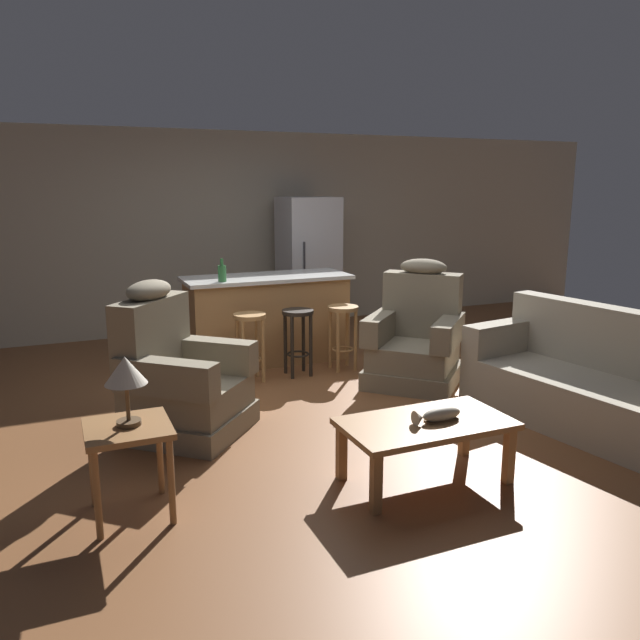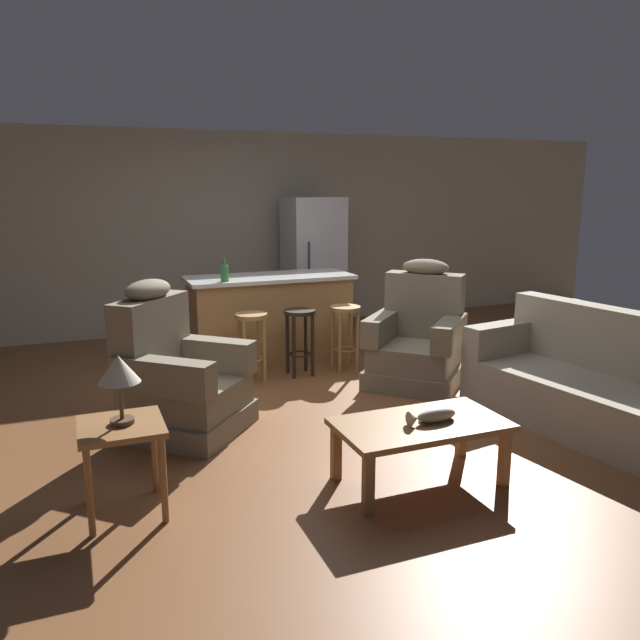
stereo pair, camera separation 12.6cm
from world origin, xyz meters
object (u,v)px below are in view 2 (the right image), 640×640
couch (589,386)px  bar_stool_right (345,326)px  table_lamp (119,372)px  recliner_near_lamp (177,379)px  bar_stool_middle (300,330)px  recliner_near_island (418,341)px  bar_stool_left (252,334)px  fish_figurine (432,416)px  kitchen_island (270,318)px  bottle_tall_green (225,273)px  coffee_table (420,430)px  end_table (122,440)px  refrigerator (313,265)px

couch → bar_stool_right: 2.47m
table_lamp → recliner_near_lamp: bearing=67.1°
recliner_near_lamp → bar_stool_middle: size_ratio=1.76×
recliner_near_island → bar_stool_left: recliner_near_island is taller
fish_figurine → kitchen_island: 3.19m
recliner_near_lamp → bar_stool_right: bearing=70.1°
bottle_tall_green → table_lamp: bearing=-115.3°
table_lamp → bar_stool_left: size_ratio=0.60×
recliner_near_lamp → bar_stool_left: bearing=90.6°
coffee_table → fish_figurine: 0.12m
end_table → table_lamp: size_ratio=1.37×
table_lamp → end_table: bearing=-164.5°
recliner_near_island → bar_stool_right: size_ratio=1.76×
kitchen_island → table_lamp: bearing=-122.2°
recliner_near_lamp → bar_stool_left: size_ratio=1.76×
fish_figurine → end_table: size_ratio=0.61×
fish_figurine → bar_stool_right: bar_stool_right is taller
couch → bottle_tall_green: bottle_tall_green is taller
bar_stool_middle → bar_stool_right: bearing=0.0°
couch → end_table: 3.59m
coffee_table → couch: size_ratio=0.55×
fish_figurine → refrigerator: (0.89, 4.39, 0.42)m
fish_figurine → bar_stool_right: size_ratio=0.50×
coffee_table → table_lamp: size_ratio=2.68×
bar_stool_middle → fish_figurine: bearing=-90.7°
bar_stool_middle → bottle_tall_green: bearing=147.5°
coffee_table → bar_stool_right: (0.59, 2.52, 0.11)m
coffee_table → end_table: 1.85m
recliner_near_lamp → bottle_tall_green: size_ratio=5.09×
table_lamp → refrigerator: 4.88m
bottle_tall_green → couch: bearing=-48.0°
recliner_near_island → bar_stool_middle: bearing=-78.7°
bar_stool_right → bottle_tall_green: 1.36m
table_lamp → bottle_tall_green: size_ratio=1.74×
end_table → bar_stool_middle: bar_stool_middle is taller
bar_stool_right → recliner_near_island: bearing=-54.2°
fish_figurine → recliner_near_lamp: bearing=131.8°
recliner_near_lamp → bar_stool_middle: bearing=78.0°
recliner_near_lamp → refrigerator: (2.26, 2.86, 0.46)m
bar_stool_middle → bar_stool_right: size_ratio=1.00×
couch → bar_stool_left: bearing=-53.7°
kitchen_island → bottle_tall_green: bearing=-158.7°
end_table → bar_stool_middle: 2.91m
refrigerator → bottle_tall_green: (-1.52, -1.41, 0.16)m
coffee_table → fish_figurine: fish_figurine is taller
couch → bottle_tall_green: bearing=-56.8°
bar_stool_middle → bar_stool_right: 0.51m
kitchen_island → couch: bearing=-57.4°
recliner_near_lamp → bottle_tall_green: bearing=104.5°
coffee_table → bar_stool_left: 2.55m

